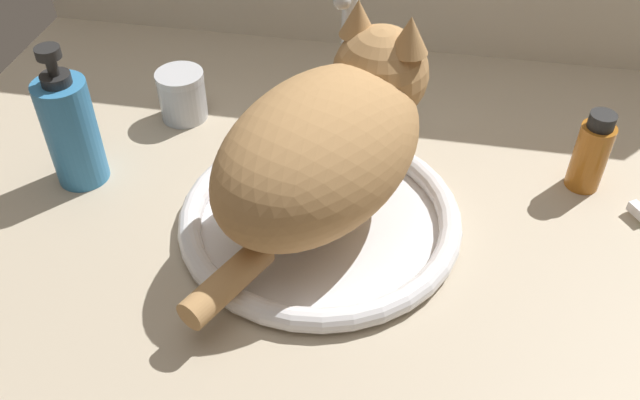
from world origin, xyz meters
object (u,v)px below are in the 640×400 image
at_px(cat, 332,139).
at_px(soap_pump_bottle, 71,130).
at_px(metal_jar, 182,95).
at_px(sink_basin, 320,218).
at_px(amber_bottle, 591,153).
at_px(faucet, 347,75).

xyz_separation_m(cat, soap_pump_bottle, (-0.32, 0.01, -0.04)).
bearing_deg(metal_jar, cat, -34.73).
xyz_separation_m(sink_basin, metal_jar, (-0.23, 0.18, 0.02)).
bearing_deg(cat, amber_bottle, 20.66).
distance_m(sink_basin, metal_jar, 0.29).
distance_m(faucet, amber_bottle, 0.32).
relative_size(sink_basin, soap_pump_bottle, 1.78).
height_order(sink_basin, faucet, faucet).
xyz_separation_m(metal_jar, amber_bottle, (0.53, -0.05, 0.01)).
relative_size(faucet, amber_bottle, 2.16).
bearing_deg(soap_pump_bottle, faucet, 27.47).
distance_m(metal_jar, amber_bottle, 0.54).
distance_m(faucet, soap_pump_bottle, 0.35).
distance_m(soap_pump_bottle, metal_jar, 0.18).
distance_m(sink_basin, soap_pump_bottle, 0.32).
bearing_deg(amber_bottle, sink_basin, -156.79).
xyz_separation_m(soap_pump_bottle, amber_bottle, (0.62, 0.10, -0.02)).
bearing_deg(faucet, amber_bottle, -11.43).
relative_size(sink_basin, faucet, 1.43).
height_order(cat, soap_pump_bottle, cat).
height_order(faucet, cat, same).
xyz_separation_m(faucet, cat, (0.01, -0.17, 0.03)).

